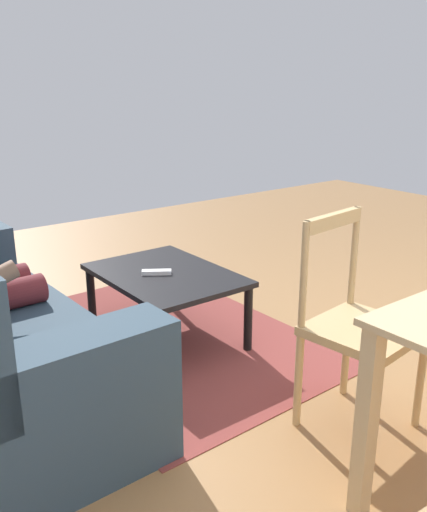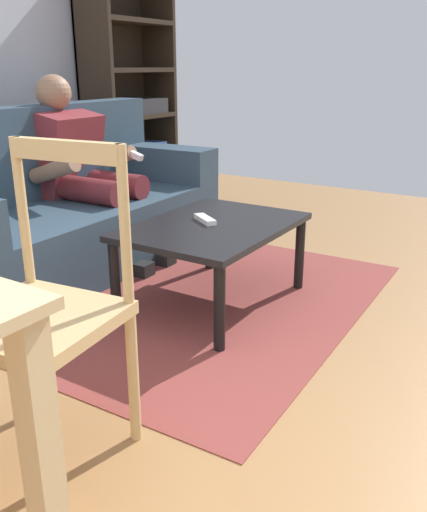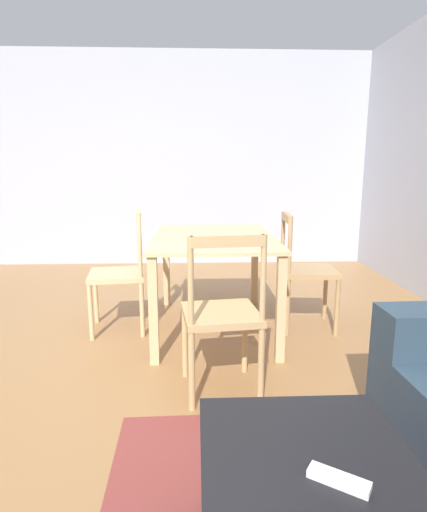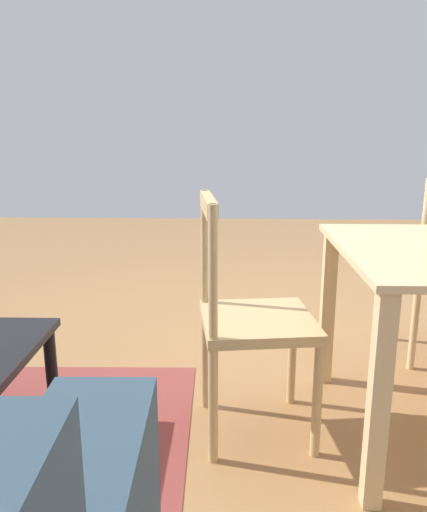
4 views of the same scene
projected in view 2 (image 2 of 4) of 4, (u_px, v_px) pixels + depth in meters
couch at (63, 211)px, 3.25m from camera, size 2.03×0.89×0.93m
person_lounging at (84, 168)px, 3.31m from camera, size 0.60×0.86×1.10m
coffee_table at (214, 234)px, 2.69m from camera, size 0.90×0.65×0.42m
tv_remote at (205, 219)px, 2.71m from camera, size 0.14×0.17×0.02m
bookshelf at (129, 113)px, 4.59m from camera, size 0.83×0.36×1.87m
dining_chair_facing_couch at (43, 315)px, 1.57m from camera, size 0.47×0.47×0.95m
area_rug at (214, 301)px, 2.81m from camera, size 2.03×1.44×0.01m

